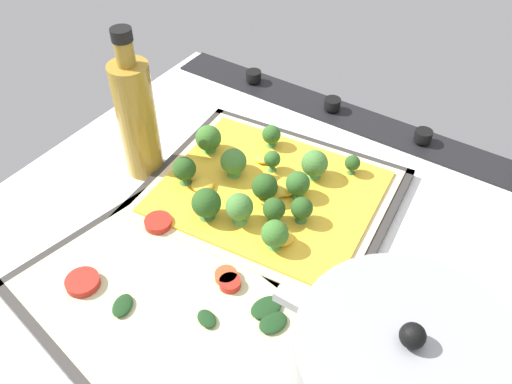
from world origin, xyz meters
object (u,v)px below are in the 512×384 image
baking_tray_back (165,313)px  oil_bottle (137,117)px  baking_tray_front (268,198)px  cooking_pot (399,373)px  broccoli_pizza (264,189)px  veggie_pizza_back (166,309)px

baking_tray_back → oil_bottle: bearing=-43.3°
baking_tray_front → cooking_pot: 32.50cm
broccoli_pizza → veggie_pizza_back: bearing=92.4°
veggie_pizza_back → cooking_pot: (-26.03, -4.81, 4.54)cm
baking_tray_front → oil_bottle: size_ratio=1.61×
veggie_pizza_back → cooking_pot: bearing=-169.5°
baking_tray_front → broccoli_pizza: broccoli_pizza is taller
broccoli_pizza → oil_bottle: size_ratio=1.49×
broccoli_pizza → oil_bottle: (18.83, 4.02, 7.42)cm
baking_tray_back → broccoli_pizza: bearing=-87.9°
broccoli_pizza → baking_tray_back: broccoli_pizza is taller
baking_tray_front → baking_tray_back: size_ratio=0.93×
baking_tray_front → cooking_pot: size_ratio=1.33×
cooking_pot → oil_bottle: bearing=-16.5°
baking_tray_front → oil_bottle: bearing=13.3°
broccoli_pizza → veggie_pizza_back: size_ratio=0.93×
baking_tray_back → oil_bottle: oil_bottle is taller
baking_tray_front → cooking_pot: cooking_pot is taller
broccoli_pizza → veggie_pizza_back: 22.46cm
broccoli_pizza → oil_bottle: oil_bottle is taller
cooking_pot → oil_bottle: 47.94cm
baking_tray_front → baking_tray_back: 23.06cm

